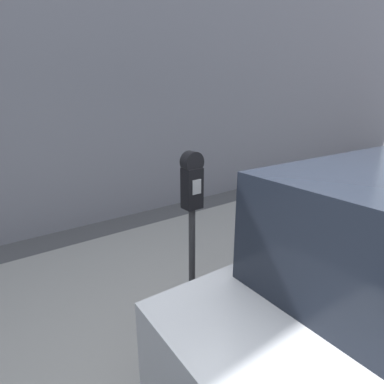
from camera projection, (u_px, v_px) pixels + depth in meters
sidewalk at (158, 278)px, 3.69m from camera, size 24.00×2.80×0.13m
building_facade at (70, 23)px, 4.63m from camera, size 24.00×0.30×6.61m
parking_meter at (192, 207)px, 2.57m from camera, size 0.18×0.13×1.64m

